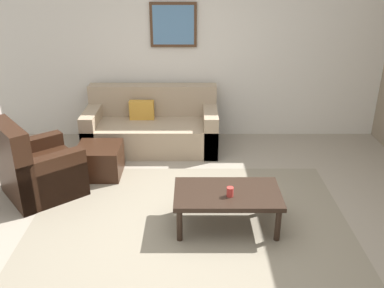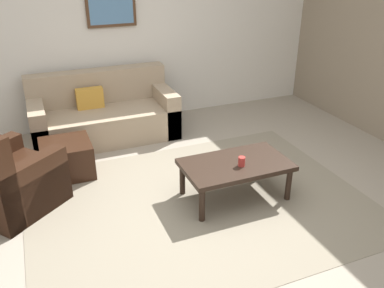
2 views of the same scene
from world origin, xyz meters
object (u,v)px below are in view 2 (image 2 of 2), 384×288
Objects in this scene: ottoman at (67,158)px; coffee_table at (236,167)px; couch_main at (103,115)px; armchair_leather at (4,183)px; framed_artwork at (111,3)px; cup at (242,162)px.

coffee_table reaches higher than ottoman.
couch_main reaches higher than ottoman.
framed_artwork is at bearing 50.13° from armchair_leather.
couch_main is 19.27× the size of cup.
framed_artwork is (-0.66, 2.62, 1.27)m from cup.
couch_main is at bearing -127.35° from framed_artwork.
coffee_table is at bearing 102.20° from cup.
couch_main is at bearing 113.96° from cup.
cup is 0.15× the size of framed_artwork.
armchair_leather is at bearing -129.87° from framed_artwork.
ottoman is at bearing 141.73° from cup.
ottoman is (-0.61, -0.94, -0.10)m from couch_main.
couch_main is 1.70× the size of armchair_leather.
coffee_table is at bearing -65.60° from couch_main.
ottoman is (0.64, 0.52, -0.11)m from armchair_leather.
cup is (1.59, -1.25, 0.26)m from ottoman.
couch_main is 2.41m from cup.
ottoman is at bearing 143.33° from coffee_table.
coffee_table is at bearing -16.31° from armchair_leather.
armchair_leather is 0.83m from ottoman.
coffee_table is 2.95m from framed_artwork.
couch_main is 1.74× the size of coffee_table.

